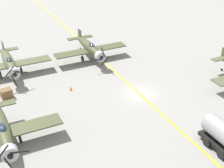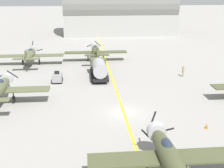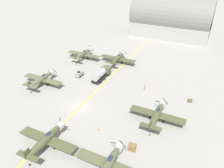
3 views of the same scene
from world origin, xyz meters
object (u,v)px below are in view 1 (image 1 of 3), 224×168
supply_crate_by_tanker (6,93)px  traffic_cone (71,88)px  airplane_near_right (9,62)px  airplane_mid_right (2,129)px  airplane_near_center (90,48)px

supply_crate_by_tanker → traffic_cone: supply_crate_by_tanker is taller
airplane_near_right → traffic_cone: 10.70m
airplane_near_right → supply_crate_by_tanker: 6.83m
airplane_near_right → traffic_cone: bearing=140.9°
airplane_near_right → traffic_cone: size_ratio=21.82×
supply_crate_by_tanker → airplane_near_right: bearing=-104.7°
airplane_mid_right → supply_crate_by_tanker: (-1.81, -9.64, -1.42)m
airplane_near_center → airplane_near_right: 12.81m
traffic_cone → airplane_near_center: bearing=-127.4°
airplane_mid_right → airplane_near_right: (-3.50, -16.11, 0.00)m
airplane_mid_right → airplane_near_center: bearing=-131.9°
airplane_near_right → airplane_near_center: bearing=-167.0°
airplane_near_right → traffic_cone: (-6.47, 8.34, -1.74)m
airplane_near_center → supply_crate_by_tanker: (14.50, 6.44, -1.42)m
airplane_mid_right → traffic_cone: airplane_mid_right is taller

